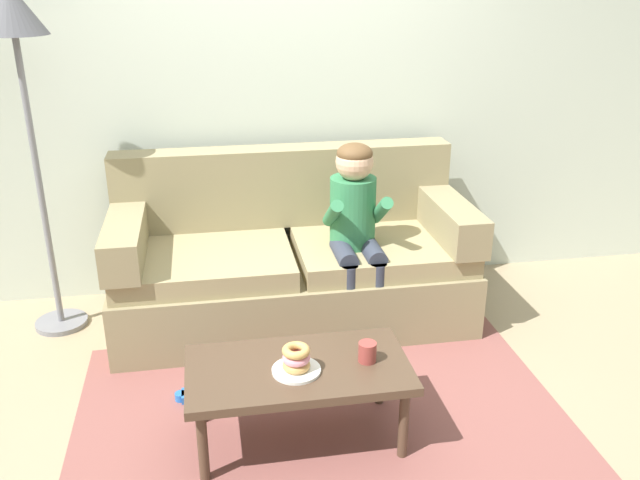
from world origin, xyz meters
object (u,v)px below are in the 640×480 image
coffee_table (298,374)px  couch (292,263)px  floor_lamp (17,47)px  mug (367,352)px  toy_controller (198,396)px  person_child (356,221)px  donut (296,365)px

coffee_table → couch: bearing=83.5°
floor_lamp → mug: bearing=-40.1°
mug → toy_controller: 0.94m
coffee_table → person_child: 1.12m
person_child → donut: bearing=-115.6°
coffee_table → donut: (-0.01, -0.04, 0.08)m
person_child → couch: bearing=147.9°
toy_controller → couch: bearing=42.4°
floor_lamp → couch: bearing=-4.8°
person_child → mug: 1.02m
floor_lamp → toy_controller: bearing=-48.8°
mug → floor_lamp: size_ratio=0.05×
person_child → mug: person_child is taller
coffee_table → donut: donut is taller
couch → floor_lamp: bearing=175.2°
mug → person_child: bearing=80.4°
donut → toy_controller: size_ratio=0.53×
donut → mug: size_ratio=1.33×
donut → toy_controller: donut is taller
floor_lamp → person_child: bearing=-10.8°
couch → donut: couch is taller
couch → mug: bearing=-81.9°
donut → person_child: bearing=64.4°
couch → coffee_table: (-0.13, -1.18, -0.01)m
donut → couch: bearing=83.1°
donut → floor_lamp: (-1.23, 1.34, 1.19)m
coffee_table → floor_lamp: (-1.25, 1.29, 1.26)m
coffee_table → person_child: person_child is taller
couch → donut: bearing=-96.9°
coffee_table → person_child: size_ratio=0.88×
toy_controller → person_child: bearing=21.1°
couch → person_child: bearing=-32.1°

